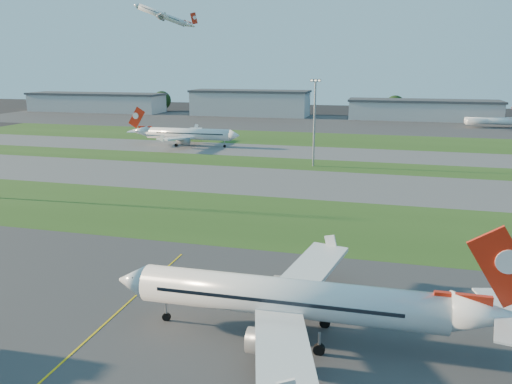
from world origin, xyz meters
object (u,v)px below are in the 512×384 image
(airliner_parked, at_px, (291,299))
(light_mast_centre, at_px, (315,117))
(airliner_taxiing, at_px, (187,134))
(mini_jet_far, at_px, (493,121))
(mini_jet_near, at_px, (491,121))

(airliner_parked, height_order, light_mast_centre, light_mast_centre)
(airliner_parked, relative_size, airliner_taxiing, 1.02)
(airliner_taxiing, distance_m, mini_jet_far, 153.11)
(light_mast_centre, bearing_deg, mini_jet_far, 58.84)
(mini_jet_far, bearing_deg, light_mast_centre, -114.66)
(airliner_taxiing, distance_m, mini_jet_near, 153.12)
(mini_jet_near, height_order, light_mast_centre, light_mast_centre)
(airliner_parked, xyz_separation_m, mini_jet_far, (59.63, 216.20, -1.31))
(airliner_parked, distance_m, mini_jet_near, 225.19)
(airliner_parked, bearing_deg, light_mast_centre, 95.84)
(light_mast_centre, bearing_deg, airliner_taxiing, 152.44)
(airliner_taxiing, xyz_separation_m, mini_jet_near, (122.27, 92.18, -1.21))
(airliner_parked, bearing_deg, mini_jet_far, 73.62)
(airliner_taxiing, bearing_deg, mini_jet_far, -144.23)
(airliner_parked, distance_m, light_mast_centre, 99.40)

